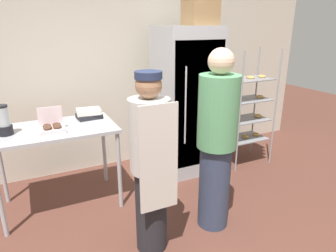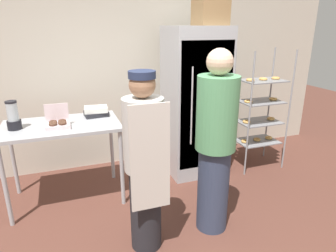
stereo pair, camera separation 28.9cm
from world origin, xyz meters
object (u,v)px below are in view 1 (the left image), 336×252
donut_box (52,128)px  blender_pitcher (4,122)px  refrigerator (186,102)px  person_baker (150,164)px  cardboard_storage_box (200,12)px  person_customer (217,142)px  baking_rack (248,109)px  binder_stack (89,114)px

donut_box → blender_pitcher: size_ratio=0.81×
refrigerator → person_baker: refrigerator is taller
cardboard_storage_box → person_customer: cardboard_storage_box is taller
cardboard_storage_box → person_customer: size_ratio=0.21×
blender_pitcher → person_customer: bearing=-29.7°
person_baker → blender_pitcher: bearing=135.8°
blender_pitcher → person_customer: size_ratio=0.17×
refrigerator → baking_rack: size_ratio=1.17×
baking_rack → person_customer: (-1.25, -1.04, 0.09)m
blender_pitcher → binder_stack: 0.87m
refrigerator → baking_rack: 0.93m
baking_rack → binder_stack: size_ratio=5.87×
donut_box → person_customer: size_ratio=0.14×
refrigerator → binder_stack: 1.28m
blender_pitcher → donut_box: bearing=-15.7°
refrigerator → cardboard_storage_box: 1.12m
blender_pitcher → cardboard_storage_box: cardboard_storage_box is taller
refrigerator → person_customer: size_ratio=1.10×
donut_box → person_customer: person_customer is taller
binder_stack → person_baker: (0.24, -1.25, -0.13)m
person_baker → cardboard_storage_box: bearing=45.7°
binder_stack → person_customer: size_ratio=0.16×
baking_rack → cardboard_storage_box: size_ratio=4.49×
cardboard_storage_box → person_customer: bearing=-112.9°
baking_rack → person_customer: size_ratio=0.93×
binder_stack → cardboard_storage_box: size_ratio=0.77×
refrigerator → person_customer: bearing=-106.1°
binder_stack → donut_box: bearing=-143.5°
donut_box → binder_stack: size_ratio=0.86×
refrigerator → cardboard_storage_box: cardboard_storage_box is taller
blender_pitcher → person_baker: person_baker is taller
baking_rack → person_baker: bearing=-150.8°
blender_pitcher → person_baker: bearing=-44.2°
baking_rack → binder_stack: baking_rack is taller
cardboard_storage_box → refrigerator: bearing=156.9°
refrigerator → person_customer: 1.27m
person_baker → person_customer: (0.69, 0.04, 0.06)m
blender_pitcher → person_customer: 2.04m
baking_rack → binder_stack: 2.19m
refrigerator → person_baker: (-1.04, -1.26, -0.13)m
refrigerator → donut_box: 1.73m
baking_rack → cardboard_storage_box: 1.48m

